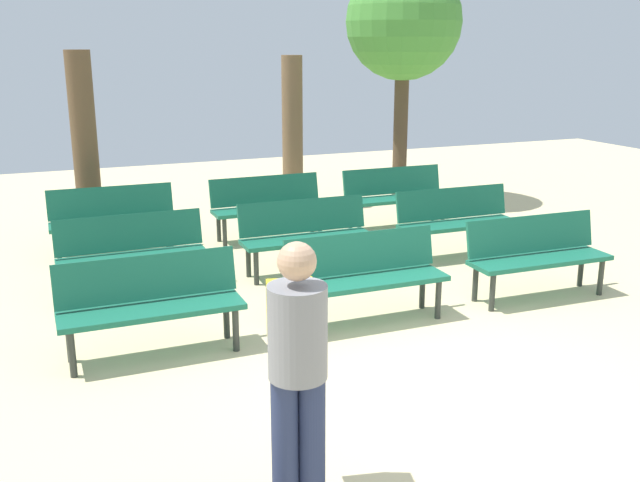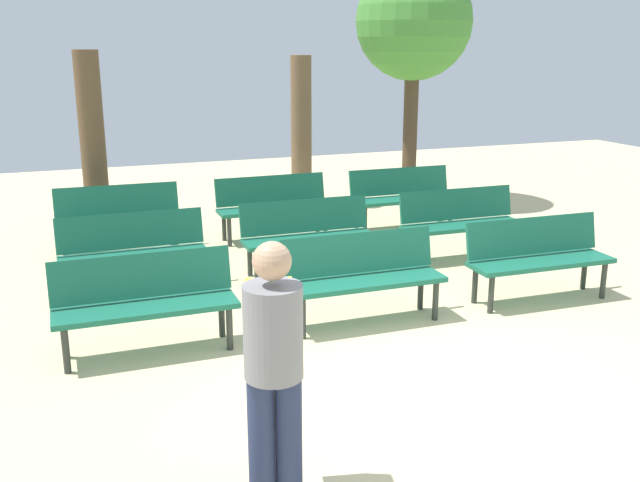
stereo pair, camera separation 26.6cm
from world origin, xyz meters
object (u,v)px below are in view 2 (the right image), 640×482
object	(u,v)px
bench_r1_c1	(308,232)
bench_r2_c2	(402,194)
bench_r2_c0	(118,214)
tree_0	(301,132)
bench_r0_c1	(362,272)
tree_2	(93,146)
visitor_with_backpack	(273,360)
bench_r1_c0	(133,248)
tree_1	(414,23)
bench_r0_c2	(538,254)
bench_r2_c1	(273,203)
bench_r1_c2	(460,219)
bench_r0_c0	(145,298)

from	to	relation	value
bench_r1_c1	bench_r2_c2	distance (m)	2.64
bench_r1_c1	bench_r2_c0	world-z (taller)	same
bench_r2_c0	tree_0	bearing A→B (deg)	31.21
bench_r0_c1	bench_r2_c2	world-z (taller)	same
bench_r2_c0	tree_2	world-z (taller)	tree_2
bench_r0_c1	visitor_with_backpack	size ratio (longest dim) A/B	0.97
bench_r1_c0	tree_1	bearing A→B (deg)	32.59
tree_2	bench_r2_c2	bearing A→B (deg)	-13.18
bench_r2_c2	tree_0	xyz separation A→B (m)	(-0.94, 1.91, 0.75)
bench_r0_c1	bench_r2_c0	distance (m)	3.96
bench_r2_c2	bench_r2_c0	bearing A→B (deg)	179.57
bench_r0_c1	bench_r0_c2	xyz separation A→B (m)	(2.03, -0.06, 0.00)
tree_1	bench_r1_c0	bearing A→B (deg)	-147.50
bench_r2_c1	bench_r0_c1	bearing A→B (deg)	-91.65
bench_r1_c2	bench_r2_c2	xyz separation A→B (m)	(0.03, 1.70, 0.00)
bench_r0_c1	bench_r2_c1	world-z (taller)	same
tree_0	bench_r2_c2	bearing A→B (deg)	-63.94
bench_r1_c1	bench_r2_c2	size ratio (longest dim) A/B	1.00
bench_r0_c2	visitor_with_backpack	xyz separation A→B (m)	(-3.71, -2.47, 0.43)
bench_r1_c2	tree_1	size ratio (longest dim) A/B	0.40
bench_r1_c0	tree_0	bearing A→B (deg)	47.94
bench_r2_c1	bench_r2_c2	xyz separation A→B (m)	(2.00, -0.06, 0.00)
bench_r0_c0	bench_r0_c1	xyz separation A→B (m)	(2.10, -0.01, 0.00)
bench_r1_c1	tree_2	xyz separation A→B (m)	(-2.24, 2.64, 0.80)
bench_r0_c0	tree_0	bearing A→B (deg)	58.08
bench_r1_c2	tree_2	distance (m)	5.15
tree_1	visitor_with_backpack	size ratio (longest dim) A/B	2.43
visitor_with_backpack	tree_2	bearing A→B (deg)	-72.86
bench_r1_c0	bench_r1_c1	size ratio (longest dim) A/B	1.00
bench_r0_c1	visitor_with_backpack	world-z (taller)	visitor_with_backpack
bench_r1_c0	tree_2	bearing A→B (deg)	94.31
tree_1	bench_r1_c2	bearing A→B (deg)	-106.33
tree_1	tree_2	xyz separation A→B (m)	(-5.27, -0.60, -1.70)
bench_r1_c0	bench_r1_c2	world-z (taller)	same
bench_r2_c2	tree_2	world-z (taller)	tree_2
tree_0	tree_1	bearing A→B (deg)	-8.94
bench_r2_c0	bench_r0_c1	bearing A→B (deg)	-57.85
bench_r1_c2	bench_r2_c2	size ratio (longest dim) A/B	1.00
visitor_with_backpack	bench_r0_c1	bearing A→B (deg)	-110.87
bench_r0_c2	tree_0	distance (m)	5.40
tree_2	visitor_with_backpack	size ratio (longest dim) A/B	1.58
bench_r0_c2	tree_1	xyz separation A→B (m)	(1.03, 4.99, 2.49)
bench_r1_c2	bench_r0_c1	bearing A→B (deg)	-141.28
tree_1	visitor_with_backpack	bearing A→B (deg)	-122.46
bench_r1_c0	visitor_with_backpack	world-z (taller)	visitor_with_backpack
bench_r2_c1	visitor_with_backpack	world-z (taller)	visitor_with_backpack
bench_r0_c2	bench_r1_c0	size ratio (longest dim) A/B	1.01
bench_r0_c2	tree_0	size ratio (longest dim) A/B	0.65
tree_2	bench_r1_c2	bearing A→B (deg)	-32.27
bench_r1_c0	bench_r2_c1	bearing A→B (deg)	38.33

